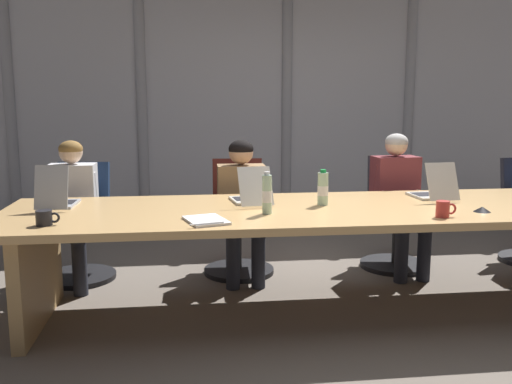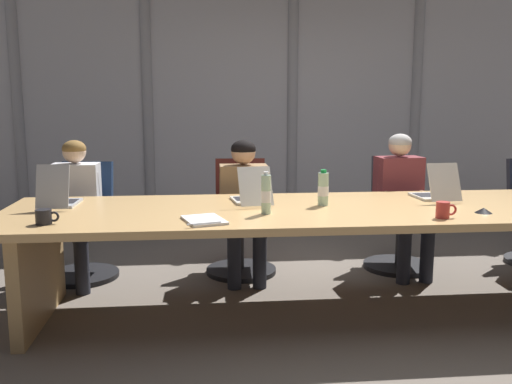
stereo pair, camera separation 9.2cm
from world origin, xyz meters
name	(u,v)px [view 1 (the left image)]	position (x,y,z in m)	size (l,w,h in m)	color
ground_plane	(347,308)	(0.00, 0.00, 0.00)	(15.51, 15.51, 0.00)	#6B6056
conference_table	(350,224)	(0.00, 0.00, 0.62)	(4.73, 1.20, 0.74)	tan
curtain_backdrop	(283,110)	(0.00, 2.78, 1.35)	(7.76, 0.17, 2.70)	#B2B2B7
laptop_left_end	(58,199)	(-2.01, 0.22, 0.80)	(0.23, 0.41, 0.30)	#A8ADB7
laptop_left_mid	(250,196)	(-0.68, 0.20, 0.80)	(0.29, 0.46, 0.27)	beige
laptop_center	(432,191)	(0.70, 0.22, 0.80)	(0.25, 0.42, 0.28)	beige
office_chair_left_end	(79,235)	(-2.03, 0.96, 0.36)	(0.60, 0.61, 0.96)	navy
office_chair_left_mid	(238,230)	(-0.70, 0.96, 0.36)	(0.60, 0.60, 0.97)	#511E19
office_chair_center	(394,226)	(0.70, 0.96, 0.37)	(0.60, 0.61, 0.98)	#2D2D38
person_left_end	(71,204)	(-2.04, 0.80, 0.66)	(0.38, 0.55, 1.15)	silver
person_left_mid	(242,199)	(-0.68, 0.80, 0.66)	(0.41, 0.55, 1.15)	olive
person_center	(399,194)	(0.67, 0.81, 0.68)	(0.42, 0.57, 1.19)	brown
water_bottle_primary	(267,195)	(-0.61, -0.18, 0.87)	(0.06, 0.06, 0.28)	#ADD1B2
water_bottle_secondary	(323,189)	(-0.18, 0.07, 0.86)	(0.08, 0.08, 0.25)	#ADD1B2
coffee_mug_near	(45,218)	(-1.96, -0.35, 0.79)	(0.14, 0.09, 0.09)	black
coffee_mug_far	(443,209)	(0.48, -0.42, 0.80)	(0.13, 0.08, 0.10)	#B2332D
conference_mic_left_side	(482,209)	(0.81, -0.29, 0.76)	(0.11, 0.11, 0.04)	black
spiral_notepad	(206,220)	(-1.01, -0.37, 0.75)	(0.30, 0.35, 0.03)	silver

